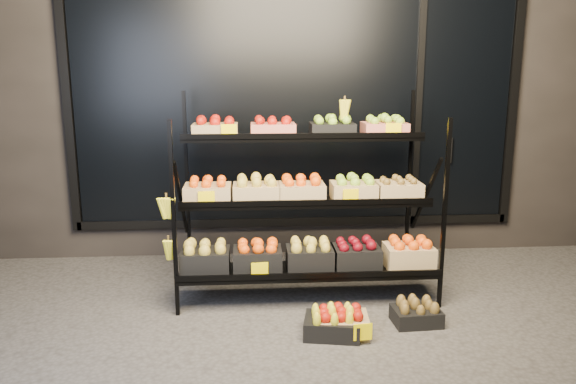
{
  "coord_description": "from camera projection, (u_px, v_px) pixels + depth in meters",
  "views": [
    {
      "loc": [
        -0.46,
        -3.87,
        1.87
      ],
      "look_at": [
        -0.15,
        0.55,
        0.87
      ],
      "focal_mm": 35.0,
      "sensor_mm": 36.0,
      "label": 1
    }
  ],
  "objects": [
    {
      "name": "floor_crate_midright",
      "position": [
        341.0,
        321.0,
        3.99
      ],
      "size": [
        0.42,
        0.32,
        0.2
      ],
      "rotation": [
        0.0,
        0.0,
        -0.09
      ],
      "color": "tan",
      "rests_on": "ground"
    },
    {
      "name": "building",
      "position": [
        289.0,
        77.0,
        6.35
      ],
      "size": [
        6.0,
        2.08,
        3.5
      ],
      "color": "#2D2826",
      "rests_on": "ground"
    },
    {
      "name": "floor_crate_midleft",
      "position": [
        332.0,
        323.0,
        3.97
      ],
      "size": [
        0.44,
        0.35,
        0.2
      ],
      "rotation": [
        0.0,
        0.0,
        -0.18
      ],
      "color": "black",
      "rests_on": "ground"
    },
    {
      "name": "ground",
      "position": [
        313.0,
        321.0,
        4.21
      ],
      "size": [
        24.0,
        24.0,
        0.0
      ],
      "primitive_type": "plane",
      "color": "#514F4C",
      "rests_on": "ground"
    },
    {
      "name": "display_rack",
      "position": [
        304.0,
        201.0,
        4.62
      ],
      "size": [
        2.18,
        1.02,
        1.71
      ],
      "color": "black",
      "rests_on": "ground"
    },
    {
      "name": "floor_crate_right",
      "position": [
        416.0,
        313.0,
        4.15
      ],
      "size": [
        0.36,
        0.27,
        0.18
      ],
      "rotation": [
        0.0,
        0.0,
        0.06
      ],
      "color": "black",
      "rests_on": "ground"
    },
    {
      "name": "tag_floor_b",
      "position": [
        363.0,
        337.0,
        3.83
      ],
      "size": [
        0.13,
        0.01,
        0.12
      ],
      "primitive_type": "cube",
      "color": "#FBE100",
      "rests_on": "ground"
    }
  ]
}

